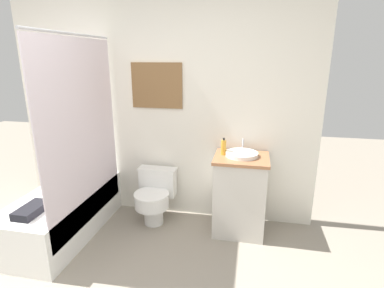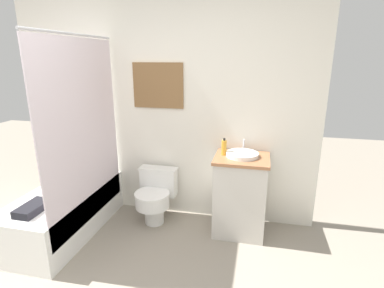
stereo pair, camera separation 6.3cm
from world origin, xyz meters
name	(u,v)px [view 1 (the left image)]	position (x,y,z in m)	size (l,w,h in m)	color
wall_back	(161,107)	(0.00, 1.97, 1.25)	(3.38, 0.07, 2.50)	silver
shower_area	(64,209)	(-0.85, 1.26, 0.28)	(0.66, 1.35, 1.98)	white
toilet	(155,195)	(-0.01, 1.69, 0.31)	(0.43, 0.49, 0.59)	white
vanity	(240,194)	(0.91, 1.69, 0.42)	(0.54, 0.48, 0.83)	beige
sink	(242,154)	(0.91, 1.71, 0.85)	(0.32, 0.36, 0.13)	white
soap_bottle	(224,147)	(0.73, 1.72, 0.90)	(0.05, 0.05, 0.17)	gold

